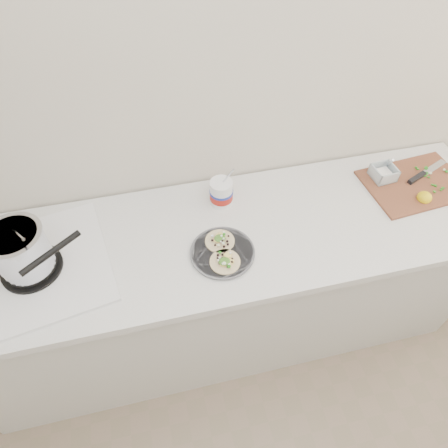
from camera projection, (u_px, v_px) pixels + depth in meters
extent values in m
cube|color=beige|center=(207.00, 107.00, 1.54)|extent=(3.50, 0.05, 2.60)
cube|color=silver|center=(225.00, 289.00, 2.02)|extent=(2.40, 0.62, 0.86)
cube|color=silver|center=(226.00, 237.00, 1.66)|extent=(2.44, 0.66, 0.04)
cube|color=silver|center=(33.00, 270.00, 1.53)|extent=(0.64, 0.60, 0.01)
cylinder|color=black|center=(32.00, 268.00, 1.51)|extent=(0.23, 0.23, 0.01)
torus|color=black|center=(31.00, 265.00, 1.50)|extent=(0.20, 0.20, 0.02)
cylinder|color=silver|center=(20.00, 250.00, 1.43)|extent=(0.20, 0.20, 0.18)
cylinder|color=#54555B|center=(222.00, 253.00, 1.58)|extent=(0.24, 0.24, 0.01)
cylinder|color=#54555B|center=(222.00, 252.00, 1.57)|extent=(0.26, 0.26, 0.00)
cylinder|color=white|center=(221.00, 192.00, 1.72)|extent=(0.10, 0.10, 0.12)
cylinder|color=#A61B12|center=(221.00, 194.00, 1.73)|extent=(0.10, 0.10, 0.04)
cylinder|color=#192D99|center=(221.00, 191.00, 1.71)|extent=(0.10, 0.10, 0.01)
cube|color=brown|center=(415.00, 184.00, 1.83)|extent=(0.48, 0.35, 0.01)
cube|color=white|center=(383.00, 174.00, 1.84)|extent=(0.06, 0.06, 0.03)
ellipsoid|color=yellow|center=(425.00, 196.00, 1.75)|extent=(0.06, 0.06, 0.05)
cube|color=silver|center=(433.00, 168.00, 1.89)|extent=(0.17, 0.09, 0.00)
cube|color=black|center=(417.00, 178.00, 1.84)|extent=(0.11, 0.06, 0.02)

